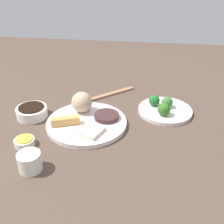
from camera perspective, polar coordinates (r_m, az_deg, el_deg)
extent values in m
cube|color=#4E3D33|center=(0.97, -4.85, -3.80)|extent=(2.20, 2.20, 0.02)
cylinder|color=white|center=(0.97, -5.36, -2.34)|extent=(0.29, 0.29, 0.02)
sphere|color=tan|center=(1.01, -6.38, 2.08)|extent=(0.08, 0.08, 0.08)
cube|color=tan|center=(0.95, -9.80, -1.90)|extent=(0.10, 0.06, 0.03)
cube|color=beige|center=(0.90, -4.40, -4.02)|extent=(0.09, 0.10, 0.01)
cylinder|color=#3F2727|center=(0.98, -1.14, -0.87)|extent=(0.09, 0.09, 0.02)
cylinder|color=white|center=(1.07, 11.12, 0.30)|extent=(0.21, 0.21, 0.01)
sphere|color=#2E6C1F|center=(1.01, 10.91, 0.56)|extent=(0.05, 0.05, 0.05)
sphere|color=#3A7036|center=(1.07, 11.57, 2.06)|extent=(0.04, 0.04, 0.04)
sphere|color=#1F6929|center=(1.07, 8.90, 2.43)|extent=(0.04, 0.04, 0.04)
cylinder|color=white|center=(1.05, -16.54, -0.03)|extent=(0.11, 0.11, 0.04)
cylinder|color=black|center=(1.04, -16.71, 0.97)|extent=(0.09, 0.09, 0.00)
cylinder|color=white|center=(0.91, -17.96, -6.10)|extent=(0.06, 0.06, 0.02)
cylinder|color=yellow|center=(0.90, -18.10, -5.41)|extent=(0.05, 0.05, 0.00)
cylinder|color=white|center=(0.80, -16.96, -10.01)|extent=(0.07, 0.07, 0.06)
cube|color=#9E7252|center=(1.18, -0.30, 3.81)|extent=(0.19, 0.17, 0.01)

